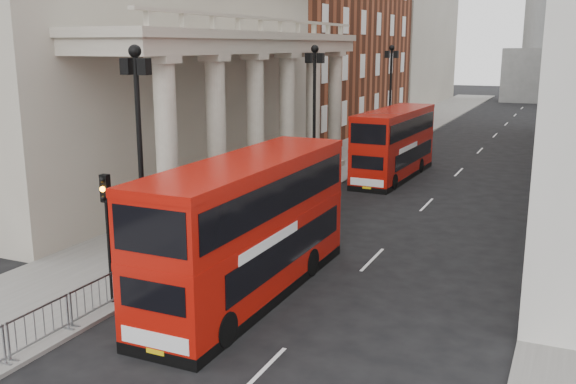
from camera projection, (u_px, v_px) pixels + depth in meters
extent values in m
plane|color=black|center=(83.00, 332.00, 19.28)|extent=(260.00, 260.00, 0.00)
cube|color=slate|center=(334.00, 162.00, 47.13)|extent=(6.00, 140.00, 0.12)
cube|color=slate|center=(373.00, 164.00, 45.95)|extent=(0.20, 140.00, 0.14)
cube|color=#A09786|center=(148.00, 87.00, 38.14)|extent=(9.00, 28.00, 12.00)
cube|color=brown|center=(328.00, 19.00, 63.69)|extent=(9.00, 32.00, 22.00)
cube|color=#A09786|center=(407.00, 34.00, 92.35)|extent=(9.00, 30.00, 20.00)
cube|color=#60605E|center=(531.00, 75.00, 97.74)|extent=(8.00, 8.00, 8.00)
cylinder|color=black|center=(146.00, 271.00, 22.96)|extent=(0.36, 0.36, 0.80)
cylinder|color=black|center=(141.00, 172.00, 22.16)|extent=(0.18, 0.18, 8.00)
sphere|color=black|center=(135.00, 51.00, 21.24)|extent=(0.44, 0.44, 0.44)
cube|color=black|center=(144.00, 67.00, 21.21)|extent=(0.35, 0.35, 0.55)
cube|color=black|center=(127.00, 66.00, 21.49)|extent=(0.35, 0.35, 0.55)
cylinder|color=black|center=(314.00, 185.00, 37.18)|extent=(0.36, 0.36, 0.80)
cylinder|color=black|center=(314.00, 123.00, 36.38)|extent=(0.18, 0.18, 8.00)
sphere|color=black|center=(315.00, 49.00, 35.46)|extent=(0.44, 0.44, 0.44)
cube|color=black|center=(321.00, 58.00, 35.43)|extent=(0.35, 0.35, 0.55)
cube|color=black|center=(309.00, 58.00, 35.71)|extent=(0.35, 0.35, 0.55)
cylinder|color=black|center=(388.00, 146.00, 51.40)|extent=(0.36, 0.36, 0.80)
cylinder|color=black|center=(390.00, 101.00, 50.60)|extent=(0.18, 0.18, 8.00)
sphere|color=black|center=(392.00, 48.00, 49.68)|extent=(0.44, 0.44, 0.44)
cube|color=black|center=(396.00, 54.00, 49.65)|extent=(0.35, 0.35, 0.55)
cube|color=black|center=(387.00, 54.00, 49.93)|extent=(0.35, 0.35, 0.55)
cylinder|color=black|center=(110.00, 253.00, 20.86)|extent=(0.12, 0.12, 3.40)
cube|color=black|center=(105.00, 188.00, 20.37)|extent=(0.28, 0.22, 0.90)
sphere|color=black|center=(102.00, 180.00, 20.19)|extent=(0.18, 0.18, 0.18)
sphere|color=orange|center=(103.00, 189.00, 20.26)|extent=(0.18, 0.18, 0.18)
sphere|color=black|center=(103.00, 198.00, 20.33)|extent=(0.18, 0.18, 0.18)
cube|color=gray|center=(40.00, 326.00, 18.12)|extent=(0.50, 2.30, 1.10)
cube|color=gray|center=(96.00, 297.00, 20.21)|extent=(0.50, 2.30, 1.10)
cube|color=gray|center=(141.00, 273.00, 22.30)|extent=(0.50, 2.30, 1.10)
cube|color=gray|center=(179.00, 254.00, 24.38)|extent=(0.50, 2.30, 1.10)
cube|color=gray|center=(211.00, 237.00, 26.47)|extent=(0.50, 2.30, 1.10)
cube|color=gray|center=(239.00, 223.00, 28.56)|extent=(0.50, 2.30, 1.10)
cube|color=#AB1007|center=(250.00, 255.00, 21.90)|extent=(2.66, 10.95, 2.08)
cube|color=#AB1007|center=(249.00, 194.00, 21.42)|extent=(2.66, 10.95, 1.82)
cube|color=#AB1007|center=(248.00, 163.00, 21.19)|extent=(2.71, 10.99, 0.26)
cube|color=black|center=(250.00, 289.00, 22.18)|extent=(2.68, 10.95, 0.36)
cube|color=black|center=(249.00, 248.00, 21.85)|extent=(2.72, 8.87, 1.04)
cube|color=black|center=(249.00, 191.00, 21.40)|extent=(2.72, 10.33, 1.15)
cube|color=white|center=(155.00, 340.00, 17.23)|extent=(2.19, 0.07, 0.47)
cube|color=yellow|center=(155.00, 352.00, 17.30)|extent=(0.57, 0.04, 0.14)
cylinder|color=black|center=(156.00, 315.00, 19.21)|extent=(0.34, 1.04, 1.04)
cylinder|color=black|center=(224.00, 329.00, 18.25)|extent=(0.34, 1.04, 1.04)
cylinder|color=black|center=(254.00, 254.00, 24.84)|extent=(0.34, 1.04, 1.04)
cylinder|color=black|center=(310.00, 262.00, 23.89)|extent=(0.34, 1.04, 1.04)
cube|color=#A30F07|center=(394.00, 158.00, 41.53)|extent=(2.85, 10.26, 1.94)
cube|color=#A30F07|center=(395.00, 127.00, 41.08)|extent=(2.85, 10.26, 1.69)
cube|color=#A30F07|center=(396.00, 112.00, 40.87)|extent=(2.89, 10.30, 0.24)
cube|color=black|center=(393.00, 175.00, 41.79)|extent=(2.87, 10.26, 0.34)
cube|color=black|center=(394.00, 154.00, 41.48)|extent=(2.83, 8.33, 0.97)
cube|color=black|center=(395.00, 125.00, 41.06)|extent=(2.88, 9.68, 1.06)
cube|color=white|center=(367.00, 182.00, 37.27)|extent=(2.03, 0.14, 0.44)
cube|color=yellow|center=(367.00, 188.00, 37.33)|extent=(0.53, 0.06, 0.13)
cylinder|color=black|center=(358.00, 178.00, 39.12)|extent=(0.35, 0.98, 0.97)
cylinder|color=black|center=(393.00, 182.00, 38.16)|extent=(0.35, 0.98, 0.97)
cylinder|color=black|center=(389.00, 163.00, 44.26)|extent=(0.35, 0.98, 0.97)
cylinder|color=black|center=(420.00, 165.00, 43.30)|extent=(0.35, 0.98, 0.97)
imported|color=black|center=(186.00, 211.00, 29.67)|extent=(0.68, 0.60, 1.58)
imported|color=black|center=(191.00, 188.00, 33.86)|extent=(0.99, 0.81, 1.88)
imported|color=black|center=(289.00, 162.00, 41.28)|extent=(1.00, 0.73, 1.90)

